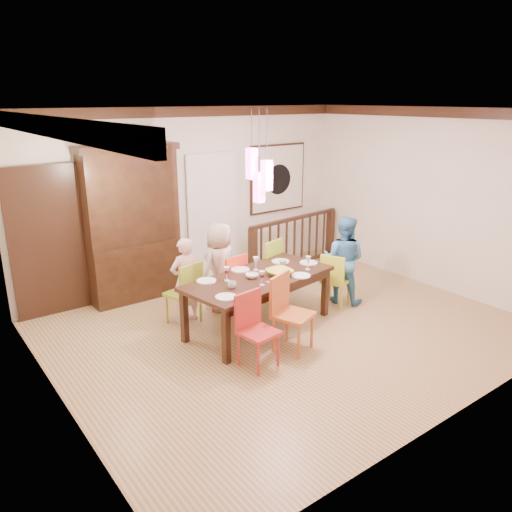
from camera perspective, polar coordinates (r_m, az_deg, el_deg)
floor at (r=6.96m, az=3.58°, el=-8.26°), size 6.00×6.00×0.00m
ceiling at (r=6.26m, az=4.10°, el=16.37°), size 6.00×6.00×0.00m
wall_back at (r=8.47m, az=-7.26°, el=6.73°), size 6.00×0.00×6.00m
wall_left at (r=5.12m, az=-22.72°, el=-1.80°), size 0.00×5.00×5.00m
wall_right at (r=8.67m, az=19.23°, el=6.14°), size 0.00×5.00×5.00m
crown_molding at (r=6.26m, az=4.09°, el=15.64°), size 6.00×5.00×0.16m
panel_door at (r=7.66m, az=-22.73°, el=1.23°), size 1.04×0.07×2.24m
white_doorway at (r=8.69m, az=-5.03°, el=4.39°), size 0.97×0.05×2.22m
painting at (r=9.41m, az=2.50°, el=8.87°), size 1.25×0.06×1.25m
pendant_cluster at (r=6.34m, az=0.36°, el=9.24°), size 0.27×0.21×1.14m
dining_table at (r=6.71m, az=0.34°, el=-3.02°), size 2.22×1.27×0.75m
chair_far_left at (r=6.98m, az=-8.37°, el=-3.66°), size 0.49×0.49×0.91m
chair_far_mid at (r=7.27m, az=-3.24°, el=-2.63°), size 0.47×0.47×0.91m
chair_far_right at (r=7.75m, az=0.80°, el=-0.99°), size 0.55×0.55×0.98m
chair_near_left at (r=5.82m, az=0.30°, el=-8.06°), size 0.45×0.45×0.89m
chair_near_mid at (r=6.18m, az=4.30°, el=-6.05°), size 0.57×0.57×0.97m
chair_end_right at (r=7.59m, az=9.15°, el=-2.25°), size 0.49×0.49×0.84m
china_hutch at (r=7.84m, az=-13.95°, el=3.58°), size 1.51×0.46×2.39m
balustrade at (r=9.26m, az=4.40°, el=1.73°), size 2.22×0.32×0.96m
person_far_left at (r=7.01m, az=-8.12°, el=-2.77°), size 0.46×0.32×1.22m
person_far_mid at (r=7.36m, az=-4.13°, el=-1.22°), size 0.73×0.56×1.32m
person_end_right at (r=7.71m, az=9.97°, el=-0.42°), size 0.77×0.82×1.36m
serving_bowl at (r=6.71m, az=2.70°, el=-1.91°), size 0.34×0.34×0.08m
small_bowl at (r=6.62m, az=-0.44°, el=-2.29°), size 0.20×0.20×0.06m
cup_left at (r=6.27m, az=-2.77°, el=-3.31°), size 0.12×0.12×0.09m
cup_right at (r=7.06m, az=3.08°, el=-0.83°), size 0.13×0.13×0.10m
plate_far_left at (r=6.53m, az=-5.70°, el=-2.84°), size 0.26×0.26×0.01m
plate_far_mid at (r=6.92m, az=-1.82°, el=-1.58°), size 0.26×0.26×0.01m
plate_far_right at (r=7.28m, az=2.81°, el=-0.61°), size 0.26×0.26×0.01m
plate_near_left at (r=6.00m, az=-3.45°, el=-4.70°), size 0.26×0.26×0.01m
plate_near_mid at (r=6.72m, az=5.15°, el=-2.24°), size 0.26×0.26×0.01m
plate_end_right at (r=7.25m, az=6.04°, el=-0.76°), size 0.26×0.26×0.01m
wine_glass_a at (r=6.51m, az=-3.36°, el=-2.05°), size 0.08×0.08×0.19m
wine_glass_b at (r=6.89m, az=-0.02°, el=-0.87°), size 0.08×0.08×0.19m
wine_glass_c at (r=6.34m, az=0.69°, el=-2.55°), size 0.08×0.08×0.19m
wine_glass_d at (r=6.96m, az=5.97°, el=-0.79°), size 0.08×0.08×0.19m
napkin at (r=6.46m, az=2.10°, el=-3.01°), size 0.18×0.14×0.01m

